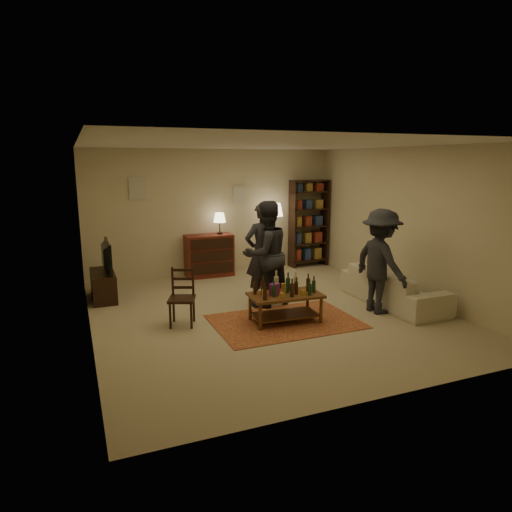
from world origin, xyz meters
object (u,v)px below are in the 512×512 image
coffee_table (285,297)px  bookshelf (309,222)px  dining_chair (182,295)px  sofa (393,287)px  tv_stand (103,278)px  floor_lamp (275,214)px  dresser (210,254)px  person_by_sofa (381,261)px  person_left (262,254)px  person_right (266,254)px

coffee_table → bookshelf: size_ratio=0.56×
dining_chair → coffee_table: bearing=2.3°
sofa → tv_stand: bearing=64.7°
floor_lamp → coffee_table: bearing=-111.7°
tv_stand → dresser: size_ratio=0.78×
dresser → sofa: size_ratio=0.65×
floor_lamp → person_by_sofa: bearing=-83.4°
coffee_table → dining_chair: (-1.48, 0.51, 0.06)m
dresser → tv_stand: bearing=-157.9°
tv_stand → dresser: (2.25, 0.91, 0.09)m
sofa → person_left: size_ratio=1.17×
tv_stand → bookshelf: (4.69, 0.98, 0.65)m
bookshelf → sofa: size_ratio=0.97×
dining_chair → floor_lamp: floor_lamp is taller
coffee_table → sofa: size_ratio=0.55×
tv_stand → person_right: person_right is taller
tv_stand → floor_lamp: (3.76, 0.85, 0.90)m
floor_lamp → person_by_sofa: person_by_sofa is taller
dresser → floor_lamp: bearing=-2.4°
floor_lamp → sofa: floor_lamp is taller
coffee_table → person_left: 1.08m
coffee_table → person_left: bearing=88.1°
dining_chair → floor_lamp: size_ratio=0.58×
person_left → dining_chair: bearing=12.3°
dresser → floor_lamp: floor_lamp is taller
person_left → person_by_sofa: 1.95m
coffee_table → dresser: 3.24m
dresser → bookshelf: bookshelf is taller
dining_chair → person_right: 1.63m
bookshelf → floor_lamp: size_ratio=1.32×
sofa → person_by_sofa: person_by_sofa is taller
dresser → bookshelf: size_ratio=0.67×
floor_lamp → person_right: bearing=-117.8°
person_right → dining_chair: bearing=-0.9°
sofa → coffee_table: bearing=93.2°
dining_chair → person_right: (1.53, 0.36, 0.44)m
tv_stand → person_right: bearing=-29.6°
sofa → dining_chair: bearing=83.8°
floor_lamp → person_left: bearing=-119.1°
person_right → floor_lamp: bearing=-132.0°
dining_chair → tv_stand: bearing=140.8°
dining_chair → sofa: bearing=15.2°
coffee_table → dresser: (-0.25, 3.23, 0.07)m
dresser → sofa: dresser is taller
person_by_sofa → floor_lamp: bearing=2.8°
dresser → person_by_sofa: 3.88m
coffee_table → person_left: size_ratio=0.64×
coffee_table → sofa: 2.15m
person_left → person_right: bearing=94.2°
bookshelf → floor_lamp: 0.97m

